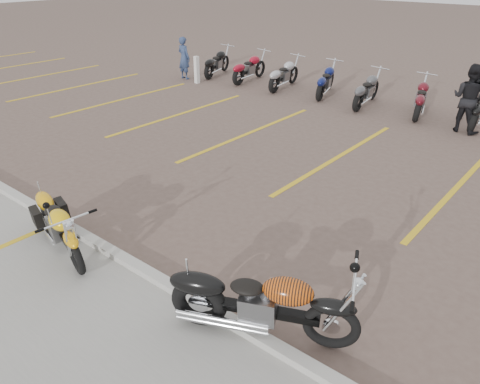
% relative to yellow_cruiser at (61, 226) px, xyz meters
% --- Properties ---
extents(ground, '(100.00, 100.00, 0.00)m').
position_rel_yellow_cruiser_xyz_m(ground, '(1.47, 2.37, -0.43)').
color(ground, brown).
rests_on(ground, ground).
extents(curb, '(60.00, 0.18, 0.12)m').
position_rel_yellow_cruiser_xyz_m(curb, '(1.47, 0.37, -0.37)').
color(curb, '#ADAAA3').
rests_on(curb, ground).
extents(parking_stripes, '(38.00, 5.50, 0.01)m').
position_rel_yellow_cruiser_xyz_m(parking_stripes, '(1.47, 6.37, -0.42)').
color(parking_stripes, gold).
rests_on(parking_stripes, ground).
extents(yellow_cruiser, '(2.04, 0.70, 0.86)m').
position_rel_yellow_cruiser_xyz_m(yellow_cruiser, '(0.00, 0.00, 0.00)').
color(yellow_cruiser, black).
rests_on(yellow_cruiser, ground).
extents(flame_cruiser, '(2.20, 1.10, 0.97)m').
position_rel_yellow_cruiser_xyz_m(flame_cruiser, '(3.58, 0.47, 0.05)').
color(flame_cruiser, black).
rests_on(flame_cruiser, ground).
extents(person_a, '(0.61, 0.42, 1.59)m').
position_rel_yellow_cruiser_xyz_m(person_a, '(-7.21, 9.76, 0.37)').
color(person_a, navy).
rests_on(person_a, ground).
extents(person_b, '(1.00, 0.85, 1.82)m').
position_rel_yellow_cruiser_xyz_m(person_b, '(3.15, 10.15, 0.48)').
color(person_b, black).
rests_on(person_b, ground).
extents(bollard, '(0.16, 0.16, 1.00)m').
position_rel_yellow_cruiser_xyz_m(bollard, '(-6.31, 9.53, 0.07)').
color(bollard, silver).
rests_on(bollard, ground).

